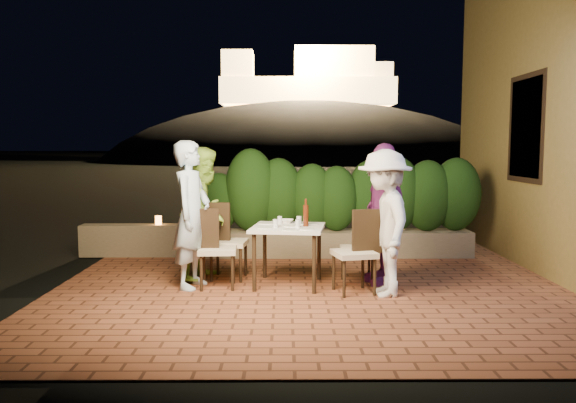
{
  "coord_description": "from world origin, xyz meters",
  "views": [
    {
      "loc": [
        -0.66,
        -6.55,
        1.75
      ],
      "look_at": [
        -0.62,
        0.47,
        1.05
      ],
      "focal_mm": 35.0,
      "sensor_mm": 36.0,
      "label": 1
    }
  ],
  "objects_px": {
    "bowl": "(286,221)",
    "diner_green": "(205,213)",
    "chair_right_front": "(354,251)",
    "diner_purple": "(384,214)",
    "parapet_lamp": "(158,220)",
    "diner_white": "(385,223)",
    "diner_blue": "(192,215)",
    "chair_left_back": "(229,241)",
    "chair_right_back": "(357,248)",
    "chair_left_front": "(218,248)",
    "dining_table": "(288,256)",
    "beer_bottle": "(306,212)"
  },
  "relations": [
    {
      "from": "bowl",
      "to": "beer_bottle",
      "type": "bearing_deg",
      "value": -51.28
    },
    {
      "from": "chair_left_front",
      "to": "diner_purple",
      "type": "distance_m",
      "value": 2.13
    },
    {
      "from": "parapet_lamp",
      "to": "diner_blue",
      "type": "bearing_deg",
      "value": -66.65
    },
    {
      "from": "diner_purple",
      "to": "bowl",
      "type": "bearing_deg",
      "value": -109.3
    },
    {
      "from": "chair_left_back",
      "to": "diner_purple",
      "type": "relative_size",
      "value": 0.57
    },
    {
      "from": "dining_table",
      "to": "chair_left_front",
      "type": "bearing_deg",
      "value": -173.28
    },
    {
      "from": "beer_bottle",
      "to": "chair_right_back",
      "type": "height_order",
      "value": "beer_bottle"
    },
    {
      "from": "chair_left_back",
      "to": "chair_left_front",
      "type": "bearing_deg",
      "value": -95.19
    },
    {
      "from": "diner_purple",
      "to": "parapet_lamp",
      "type": "height_order",
      "value": "diner_purple"
    },
    {
      "from": "chair_left_back",
      "to": "parapet_lamp",
      "type": "relative_size",
      "value": 7.21
    },
    {
      "from": "chair_right_back",
      "to": "dining_table",
      "type": "bearing_deg",
      "value": 9.41
    },
    {
      "from": "chair_left_front",
      "to": "chair_left_back",
      "type": "distance_m",
      "value": 0.47
    },
    {
      "from": "dining_table",
      "to": "chair_right_back",
      "type": "xyz_separation_m",
      "value": [
        0.88,
        0.11,
        0.08
      ]
    },
    {
      "from": "dining_table",
      "to": "beer_bottle",
      "type": "height_order",
      "value": "beer_bottle"
    },
    {
      "from": "diner_green",
      "to": "parapet_lamp",
      "type": "height_order",
      "value": "diner_green"
    },
    {
      "from": "dining_table",
      "to": "parapet_lamp",
      "type": "height_order",
      "value": "dining_table"
    },
    {
      "from": "chair_left_back",
      "to": "chair_right_front",
      "type": "bearing_deg",
      "value": -18.99
    },
    {
      "from": "chair_left_back",
      "to": "diner_green",
      "type": "relative_size",
      "value": 0.58
    },
    {
      "from": "beer_bottle",
      "to": "diner_white",
      "type": "xyz_separation_m",
      "value": [
        0.9,
        -0.46,
        -0.07
      ]
    },
    {
      "from": "chair_left_front",
      "to": "diner_blue",
      "type": "bearing_deg",
      "value": 173.51
    },
    {
      "from": "diner_green",
      "to": "dining_table",
      "type": "bearing_deg",
      "value": -90.47
    },
    {
      "from": "bowl",
      "to": "diner_green",
      "type": "height_order",
      "value": "diner_green"
    },
    {
      "from": "chair_right_front",
      "to": "chair_right_back",
      "type": "bearing_deg",
      "value": -115.56
    },
    {
      "from": "bowl",
      "to": "diner_purple",
      "type": "xyz_separation_m",
      "value": [
        1.24,
        -0.19,
        0.12
      ]
    },
    {
      "from": "chair_right_back",
      "to": "chair_right_front",
      "type": "bearing_deg",
      "value": 80.35
    },
    {
      "from": "chair_left_back",
      "to": "dining_table",
      "type": "bearing_deg",
      "value": -18.86
    },
    {
      "from": "chair_right_front",
      "to": "beer_bottle",
      "type": "bearing_deg",
      "value": -46.0
    },
    {
      "from": "beer_bottle",
      "to": "diner_blue",
      "type": "xyz_separation_m",
      "value": [
        -1.41,
        -0.07,
        -0.02
      ]
    },
    {
      "from": "beer_bottle",
      "to": "diner_green",
      "type": "bearing_deg",
      "value": 162.27
    },
    {
      "from": "chair_left_back",
      "to": "diner_green",
      "type": "distance_m",
      "value": 0.48
    },
    {
      "from": "chair_left_front",
      "to": "chair_right_front",
      "type": "bearing_deg",
      "value": -12.26
    },
    {
      "from": "bowl",
      "to": "chair_right_back",
      "type": "relative_size",
      "value": 0.21
    },
    {
      "from": "dining_table",
      "to": "chair_right_front",
      "type": "distance_m",
      "value": 0.87
    },
    {
      "from": "chair_right_front",
      "to": "diner_purple",
      "type": "bearing_deg",
      "value": -146.11
    },
    {
      "from": "chair_right_back",
      "to": "diner_white",
      "type": "height_order",
      "value": "diner_white"
    },
    {
      "from": "diner_purple",
      "to": "diner_green",
      "type": "bearing_deg",
      "value": -108.03
    },
    {
      "from": "dining_table",
      "to": "bowl",
      "type": "bearing_deg",
      "value": 94.68
    },
    {
      "from": "dining_table",
      "to": "chair_left_back",
      "type": "distance_m",
      "value": 0.87
    },
    {
      "from": "diner_blue",
      "to": "bowl",
      "type": "bearing_deg",
      "value": -57.83
    },
    {
      "from": "chair_left_back",
      "to": "diner_blue",
      "type": "xyz_separation_m",
      "value": [
        -0.4,
        -0.44,
        0.4
      ]
    },
    {
      "from": "chair_right_back",
      "to": "diner_purple",
      "type": "bearing_deg",
      "value": -179.07
    },
    {
      "from": "diner_green",
      "to": "diner_white",
      "type": "bearing_deg",
      "value": -91.69
    },
    {
      "from": "dining_table",
      "to": "chair_right_back",
      "type": "height_order",
      "value": "chair_right_back"
    },
    {
      "from": "diner_white",
      "to": "chair_right_front",
      "type": "bearing_deg",
      "value": -112.66
    },
    {
      "from": "chair_left_front",
      "to": "diner_white",
      "type": "height_order",
      "value": "diner_white"
    },
    {
      "from": "chair_right_back",
      "to": "parapet_lamp",
      "type": "distance_m",
      "value": 3.45
    },
    {
      "from": "diner_green",
      "to": "diner_purple",
      "type": "bearing_deg",
      "value": -77.42
    },
    {
      "from": "chair_left_back",
      "to": "diner_green",
      "type": "bearing_deg",
      "value": 177.07
    },
    {
      "from": "dining_table",
      "to": "chair_left_back",
      "type": "relative_size",
      "value": 0.87
    },
    {
      "from": "parapet_lamp",
      "to": "diner_white",
      "type": "bearing_deg",
      "value": -37.11
    }
  ]
}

